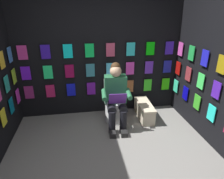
% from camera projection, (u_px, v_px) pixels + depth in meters
% --- Properties ---
extents(display_wall_back, '(3.33, 0.14, 2.49)m').
position_uv_depth(display_wall_back, '(100.00, 54.00, 3.88)').
color(display_wall_back, black).
rests_on(display_wall_back, ground).
extents(display_wall_left, '(0.14, 1.97, 2.49)m').
position_uv_depth(display_wall_left, '(209.00, 63.00, 3.19)').
color(display_wall_left, black).
rests_on(display_wall_left, ground).
extents(toilet, '(0.42, 0.57, 0.77)m').
position_uv_depth(toilet, '(115.00, 104.00, 3.88)').
color(toilet, white).
rests_on(toilet, ground).
extents(person_reading, '(0.54, 0.70, 1.19)m').
position_uv_depth(person_reading, '(116.00, 96.00, 3.57)').
color(person_reading, '#286B42').
rests_on(person_reading, ground).
extents(comic_longbox_near, '(0.29, 0.73, 0.32)m').
position_uv_depth(comic_longbox_near, '(144.00, 111.00, 3.97)').
color(comic_longbox_near, beige).
rests_on(comic_longbox_near, ground).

